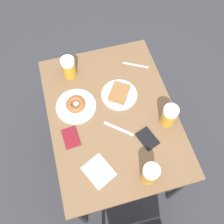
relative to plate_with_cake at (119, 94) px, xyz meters
The scene contains 12 objects.
ground_plane 0.80m from the plate_with_cake, 55.51° to the left, with size 8.00×8.00×0.00m, color #333338.
table 0.16m from the plate_with_cake, 55.51° to the left, with size 0.77×1.03×0.77m.
plate_with_cake is the anchor object (origin of this frame).
plate_with_donut 0.28m from the plate_with_cake, ahead, with size 0.25×0.25×0.05m.
beer_mug_left 0.54m from the plate_with_cake, 90.62° to the left, with size 0.09×0.09×0.15m.
beer_mug_center 0.36m from the plate_with_cake, 41.82° to the right, with size 0.09×0.09×0.15m.
beer_mug_right 0.34m from the plate_with_cake, 131.38° to the left, with size 0.09×0.09×0.15m.
napkin_folded 0.50m from the plate_with_cake, 60.96° to the left, with size 0.19×0.20×0.00m.
fork 0.26m from the plate_with_cake, 131.20° to the right, with size 0.16×0.10×0.00m.
knife 0.23m from the plate_with_cake, 72.84° to the left, with size 0.15×0.14×0.00m.
passport_near_edge 0.34m from the plate_with_cake, 102.90° to the left, with size 0.12×0.15×0.01m.
passport_far_edge 0.41m from the plate_with_cake, 30.18° to the left, with size 0.10×0.13×0.01m.
Camera 1 is at (0.18, 0.67, 2.13)m, focal length 40.00 mm.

